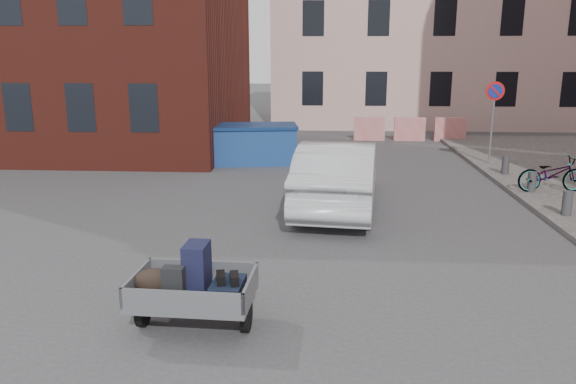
# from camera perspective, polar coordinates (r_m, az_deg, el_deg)

# --- Properties ---
(ground) EXTENTS (120.00, 120.00, 0.00)m
(ground) POSITION_cam_1_polar(r_m,az_deg,el_deg) (9.78, 0.25, -8.00)
(ground) COLOR #38383A
(ground) RESTS_ON ground
(no_parking_sign) EXTENTS (0.60, 0.09, 2.65)m
(no_parking_sign) POSITION_cam_1_polar(r_m,az_deg,el_deg) (19.40, 20.18, 8.26)
(no_parking_sign) COLOR gray
(no_parking_sign) RESTS_ON sidewalk
(bollards) EXTENTS (0.22, 9.02, 0.55)m
(bollards) POSITION_cam_1_polar(r_m,az_deg,el_deg) (14.00, 26.50, -1.02)
(bollards) COLOR #3A3A3D
(bollards) RESTS_ON sidewalk
(barriers) EXTENTS (4.70, 0.18, 1.00)m
(barriers) POSITION_cam_1_polar(r_m,az_deg,el_deg) (24.54, 12.24, 6.26)
(barriers) COLOR red
(barriers) RESTS_ON ground
(trailer) EXTENTS (1.65, 1.84, 1.20)m
(trailer) POSITION_cam_1_polar(r_m,az_deg,el_deg) (7.75, -9.70, -9.46)
(trailer) COLOR black
(trailer) RESTS_ON ground
(dumpster) EXTENTS (3.31, 2.04, 1.31)m
(dumpster) POSITION_cam_1_polar(r_m,az_deg,el_deg) (19.13, -3.81, 4.91)
(dumpster) COLOR navy
(dumpster) RESTS_ON ground
(silver_car) EXTENTS (2.24, 5.15, 1.65)m
(silver_car) POSITION_cam_1_polar(r_m,az_deg,el_deg) (13.41, 5.09, 1.70)
(silver_car) COLOR #B3B7BB
(silver_car) RESTS_ON ground
(bicycle) EXTENTS (1.84, 0.80, 0.94)m
(bicycle) POSITION_cam_1_polar(r_m,az_deg,el_deg) (16.16, 25.25, 1.67)
(bicycle) COLOR black
(bicycle) RESTS_ON sidewalk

